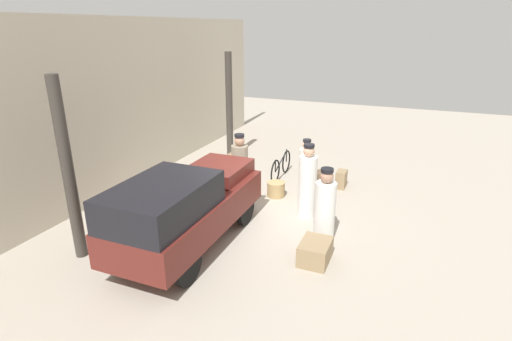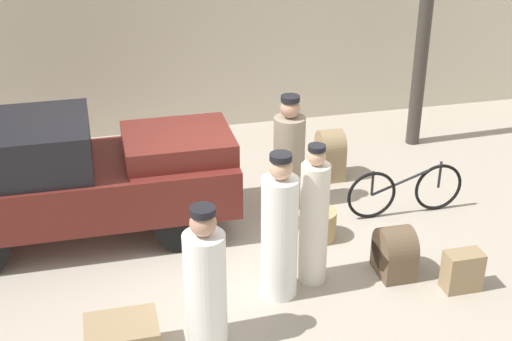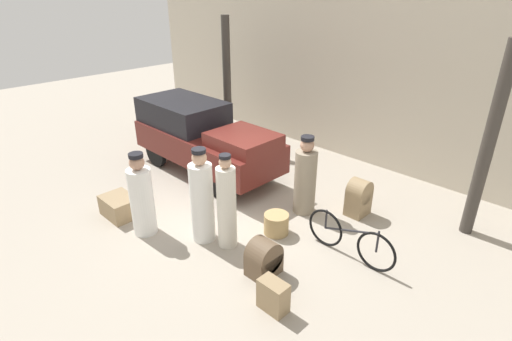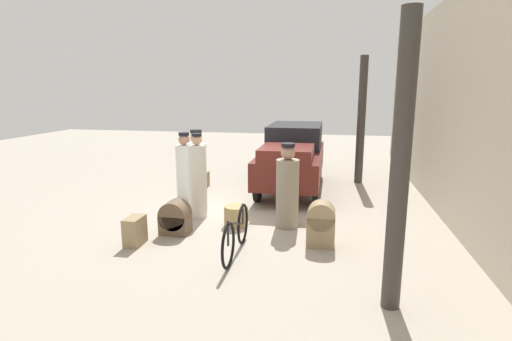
{
  "view_description": "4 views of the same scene",
  "coord_description": "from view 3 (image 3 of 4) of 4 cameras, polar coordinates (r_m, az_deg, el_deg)",
  "views": [
    {
      "loc": [
        -8.22,
        -3.28,
        4.26
      ],
      "look_at": [
        0.2,
        0.2,
        0.95
      ],
      "focal_mm": 28.0,
      "sensor_mm": 36.0,
      "label": 1
    },
    {
      "loc": [
        -1.69,
        -7.65,
        4.92
      ],
      "look_at": [
        0.2,
        0.2,
        0.95
      ],
      "focal_mm": 50.0,
      "sensor_mm": 36.0,
      "label": 2
    },
    {
      "loc": [
        5.12,
        -4.79,
        4.27
      ],
      "look_at": [
        0.2,
        0.2,
        0.95
      ],
      "focal_mm": 28.0,
      "sensor_mm": 36.0,
      "label": 3
    },
    {
      "loc": [
        8.21,
        1.73,
        2.64
      ],
      "look_at": [
        0.2,
        0.2,
        0.95
      ],
      "focal_mm": 28.0,
      "sensor_mm": 36.0,
      "label": 4
    }
  ],
  "objects": [
    {
      "name": "ground_plane",
      "position": [
        8.21,
        -1.99,
        -6.01
      ],
      "size": [
        30.0,
        30.0,
        0.0
      ],
      "primitive_type": "plane",
      "color": "#A89E8E"
    },
    {
      "name": "station_building_facade",
      "position": [
        10.43,
        14.72,
        13.39
      ],
      "size": [
        16.0,
        0.15,
        4.5
      ],
      "color": "beige",
      "rests_on": "ground"
    },
    {
      "name": "canopy_pillar_left",
      "position": [
        11.36,
        -4.16,
        12.48
      ],
      "size": [
        0.22,
        0.22,
        3.5
      ],
      "color": "#38332D",
      "rests_on": "ground"
    },
    {
      "name": "canopy_pillar_right",
      "position": [
        7.89,
        30.24,
        3.2
      ],
      "size": [
        0.22,
        0.22,
        3.5
      ],
      "color": "#38332D",
      "rests_on": "ground"
    },
    {
      "name": "truck",
      "position": [
        9.73,
        -7.7,
        4.97
      ],
      "size": [
        3.95,
        1.52,
        1.65
      ],
      "color": "black",
      "rests_on": "ground"
    },
    {
      "name": "bicycle",
      "position": [
        6.98,
        13.22,
        -9.49
      ],
      "size": [
        1.69,
        0.04,
        0.74
      ],
      "color": "black",
      "rests_on": "ground"
    },
    {
      "name": "wicker_basket",
      "position": [
        7.49,
        2.92,
        -7.6
      ],
      "size": [
        0.46,
        0.46,
        0.39
      ],
      "color": "tan",
      "rests_on": "ground"
    },
    {
      "name": "porter_carrying_trunk",
      "position": [
        7.97,
        7.05,
        -1.2
      ],
      "size": [
        0.44,
        0.44,
        1.63
      ],
      "color": "gray",
      "rests_on": "ground"
    },
    {
      "name": "porter_standing_middle",
      "position": [
        6.87,
        -4.22,
        -4.97
      ],
      "size": [
        0.34,
        0.34,
        1.75
      ],
      "color": "silver",
      "rests_on": "ground"
    },
    {
      "name": "porter_with_bicycle",
      "position": [
        7.54,
        -16.02,
        -3.82
      ],
      "size": [
        0.43,
        0.43,
        1.6
      ],
      "color": "white",
      "rests_on": "ground"
    },
    {
      "name": "conductor_in_dark_uniform",
      "position": [
        7.08,
        -7.74,
        -4.15
      ],
      "size": [
        0.41,
        0.41,
        1.77
      ],
      "color": "white",
      "rests_on": "ground"
    },
    {
      "name": "trunk_wicker_pale",
      "position": [
        8.46,
        -18.91,
        -4.87
      ],
      "size": [
        0.73,
        0.55,
        0.41
      ],
      "color": "#937A56",
      "rests_on": "ground"
    },
    {
      "name": "suitcase_small_leather",
      "position": [
        6.49,
        1.11,
        -12.45
      ],
      "size": [
        0.4,
        0.52,
        0.62
      ],
      "color": "brown",
      "rests_on": "ground"
    },
    {
      "name": "trunk_barrel_dark",
      "position": [
        8.22,
        14.47,
        -3.65
      ],
      "size": [
        0.37,
        0.47,
        0.77
      ],
      "color": "#937A56",
      "rests_on": "ground"
    },
    {
      "name": "trunk_umber_medium",
      "position": [
        5.93,
        2.48,
        -17.46
      ],
      "size": [
        0.43,
        0.26,
        0.49
      ],
      "color": "#937A56",
      "rests_on": "ground"
    }
  ]
}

